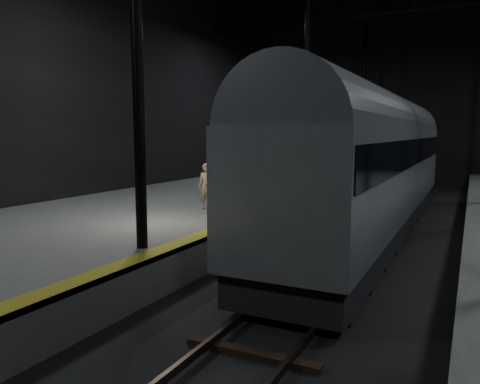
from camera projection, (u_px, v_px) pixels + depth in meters
The scene contains 6 objects.
ground at pixel (342, 266), 13.08m from camera, with size 44.00×44.00×0.00m, color black.
platform_left at pixel (130, 225), 16.34m from camera, with size 9.00×43.80×1.00m, color #575754.
tactile_strip at pixel (239, 221), 14.39m from camera, with size 0.50×43.80×0.01m, color olive.
track at pixel (342, 264), 13.07m from camera, with size 2.40×43.00×0.24m.
train at pixel (375, 158), 16.60m from camera, with size 2.84×18.91×5.05m.
woman at pixel (207, 186), 16.54m from camera, with size 0.60×0.39×1.64m, color tan.
Camera 1 is at (3.11, -12.66, 3.70)m, focal length 35.00 mm.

